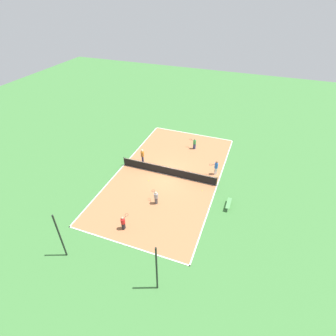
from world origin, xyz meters
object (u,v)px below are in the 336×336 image
object	(u,v)px
tennis_ball_left_sideline	(155,164)
fence_post_back_left	(157,269)
player_near_blue	(216,167)
tennis_ball_right_alley	(202,191)
bench	(229,204)
player_center_orange	(142,155)
player_far_green	(194,143)
fence_post_back_right	(60,236)
player_baseline_gray	(156,197)
tennis_ball_near_net	(149,180)
player_coach_red	(123,222)
tennis_net	(168,171)

from	to	relation	value
tennis_ball_left_sideline	fence_post_back_left	xyz separation A→B (m)	(-5.62, 13.08, 2.05)
player_near_blue	tennis_ball_right_alley	world-z (taller)	player_near_blue
bench	player_center_orange	xyz separation A→B (m)	(10.17, -3.67, 0.62)
player_far_green	tennis_ball_left_sideline	xyz separation A→B (m)	(3.10, 4.79, -0.73)
fence_post_back_right	bench	bearing A→B (deg)	-138.11
player_near_blue	fence_post_back_right	bearing A→B (deg)	29.78
tennis_ball_right_alley	fence_post_back_left	xyz separation A→B (m)	(0.35, 10.61, 2.05)
bench	player_baseline_gray	size ratio (longest dim) A/B	1.07
player_center_orange	fence_post_back_left	distance (m)	14.85
bench	tennis_ball_right_alley	world-z (taller)	bench
fence_post_back_right	tennis_ball_right_alley	bearing A→B (deg)	-125.87
tennis_ball_near_net	fence_post_back_left	world-z (taller)	fence_post_back_left
tennis_ball_near_net	fence_post_back_right	bearing A→B (deg)	78.13
fence_post_back_right	tennis_ball_near_net	bearing A→B (deg)	-101.87
fence_post_back_left	tennis_ball_near_net	bearing A→B (deg)	-63.17
player_center_orange	bench	bearing A→B (deg)	46.96
player_center_orange	fence_post_back_right	xyz separation A→B (m)	(0.23, 13.00, 1.11)
player_coach_red	tennis_ball_right_alley	xyz separation A→B (m)	(-4.87, -6.86, -0.73)
player_baseline_gray	fence_post_back_left	distance (m)	8.20
tennis_net	tennis_ball_right_alley	xyz separation A→B (m)	(-4.01, 1.25, -0.49)
player_center_orange	player_near_blue	world-z (taller)	player_center_orange
bench	fence_post_back_left	bearing A→B (deg)	-18.30
player_coach_red	tennis_net	bearing A→B (deg)	-1.90
tennis_net	tennis_ball_right_alley	size ratio (longest dim) A/B	151.63
player_center_orange	player_near_blue	bearing A→B (deg)	71.79
player_baseline_gray	player_coach_red	world-z (taller)	player_baseline_gray
bench	tennis_ball_near_net	xyz separation A→B (m)	(8.26, -0.89, -0.33)
tennis_ball_near_net	fence_post_back_right	distance (m)	10.65
player_baseline_gray	tennis_ball_near_net	bearing A→B (deg)	-11.44
player_center_orange	tennis_ball_near_net	world-z (taller)	player_center_orange
bench	player_far_green	world-z (taller)	player_far_green
tennis_ball_left_sideline	fence_post_back_left	size ratio (longest dim) A/B	0.02
player_far_green	tennis_ball_near_net	bearing A→B (deg)	91.87
player_center_orange	tennis_ball_left_sideline	bearing A→B (deg)	69.98
tennis_net	tennis_ball_near_net	distance (m)	2.28
fence_post_back_left	tennis_ball_right_alley	bearing A→B (deg)	-91.88
bench	fence_post_back_left	world-z (taller)	fence_post_back_left
player_near_blue	fence_post_back_right	size ratio (longest dim) A/B	0.39
player_baseline_gray	player_far_green	distance (m)	10.44
tennis_net	bench	distance (m)	7.21
player_near_blue	bench	bearing A→B (deg)	86.82
tennis_ball_near_net	fence_post_back_left	distance (m)	11.64
player_coach_red	player_near_blue	size ratio (longest dim) A/B	0.82
tennis_ball_left_sideline	bench	bearing A→B (deg)	156.70
player_near_blue	tennis_ball_left_sideline	bearing A→B (deg)	-23.66
tennis_net	player_coach_red	size ratio (longest dim) A/B	7.59
player_far_green	player_near_blue	distance (m)	5.43
tennis_net	tennis_ball_near_net	bearing A→B (deg)	47.25
player_near_blue	tennis_ball_left_sideline	xyz separation A→B (m)	(6.58, 0.62, -0.91)
player_coach_red	tennis_ball_right_alley	bearing A→B (deg)	-31.22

